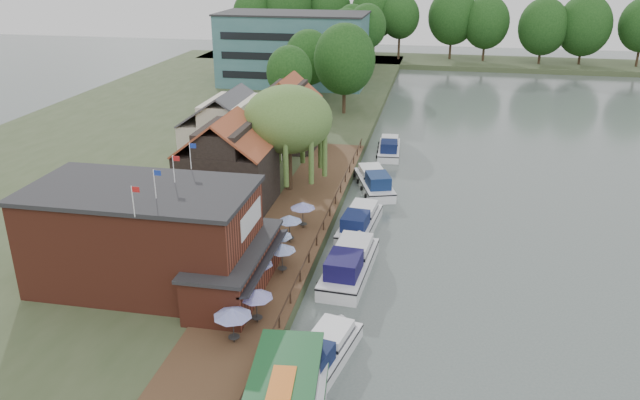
# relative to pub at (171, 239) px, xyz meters

# --- Properties ---
(ground) EXTENTS (260.00, 260.00, 0.00)m
(ground) POSITION_rel_pub_xyz_m (14.00, 1.00, -4.65)
(ground) COLOR #4C5854
(ground) RESTS_ON ground
(land_bank) EXTENTS (50.00, 140.00, 1.00)m
(land_bank) POSITION_rel_pub_xyz_m (-16.00, 36.00, -4.15)
(land_bank) COLOR #384728
(land_bank) RESTS_ON ground
(quay_deck) EXTENTS (6.00, 50.00, 0.10)m
(quay_deck) POSITION_rel_pub_xyz_m (6.00, 11.00, -3.60)
(quay_deck) COLOR #47301E
(quay_deck) RESTS_ON land_bank
(quay_rail) EXTENTS (0.20, 49.00, 1.00)m
(quay_rail) POSITION_rel_pub_xyz_m (8.70, 11.50, -3.15)
(quay_rail) COLOR black
(quay_rail) RESTS_ON land_bank
(pub) EXTENTS (20.00, 11.00, 7.30)m
(pub) POSITION_rel_pub_xyz_m (0.00, 0.00, 0.00)
(pub) COLOR maroon
(pub) RESTS_ON land_bank
(hotel_block) EXTENTS (25.40, 12.40, 12.30)m
(hotel_block) POSITION_rel_pub_xyz_m (-8.00, 71.00, 2.50)
(hotel_block) COLOR #38666B
(hotel_block) RESTS_ON land_bank
(cottage_a) EXTENTS (8.60, 7.60, 8.50)m
(cottage_a) POSITION_rel_pub_xyz_m (-1.00, 15.00, 0.60)
(cottage_a) COLOR black
(cottage_a) RESTS_ON land_bank
(cottage_b) EXTENTS (9.60, 8.60, 8.50)m
(cottage_b) POSITION_rel_pub_xyz_m (-4.00, 25.00, 0.60)
(cottage_b) COLOR beige
(cottage_b) RESTS_ON land_bank
(cottage_c) EXTENTS (7.60, 7.60, 8.50)m
(cottage_c) POSITION_rel_pub_xyz_m (0.00, 34.00, 0.60)
(cottage_c) COLOR black
(cottage_c) RESTS_ON land_bank
(willow) EXTENTS (8.60, 8.60, 10.43)m
(willow) POSITION_rel_pub_xyz_m (3.50, 20.00, 1.56)
(willow) COLOR #476B2D
(willow) RESTS_ON land_bank
(umbrella_0) EXTENTS (2.37, 2.37, 2.38)m
(umbrella_0) POSITION_rel_pub_xyz_m (6.39, -6.00, -2.36)
(umbrella_0) COLOR navy
(umbrella_0) RESTS_ON quay_deck
(umbrella_1) EXTENTS (2.16, 2.16, 2.38)m
(umbrella_1) POSITION_rel_pub_xyz_m (7.16, -3.66, -2.36)
(umbrella_1) COLOR navy
(umbrella_1) RESTS_ON quay_deck
(umbrella_2) EXTENTS (1.99, 1.99, 2.38)m
(umbrella_2) POSITION_rel_pub_xyz_m (6.10, 0.59, -2.36)
(umbrella_2) COLOR navy
(umbrella_2) RESTS_ON quay_deck
(umbrella_3) EXTENTS (2.08, 2.08, 2.38)m
(umbrella_3) POSITION_rel_pub_xyz_m (7.12, 3.03, -2.36)
(umbrella_3) COLOR navy
(umbrella_3) RESTS_ON quay_deck
(umbrella_4) EXTENTS (2.29, 2.29, 2.38)m
(umbrella_4) POSITION_rel_pub_xyz_m (6.21, 5.23, -2.36)
(umbrella_4) COLOR navy
(umbrella_4) RESTS_ON quay_deck
(umbrella_5) EXTENTS (2.05, 2.05, 2.38)m
(umbrella_5) POSITION_rel_pub_xyz_m (6.43, 8.20, -2.36)
(umbrella_5) COLOR #1B3E98
(umbrella_5) RESTS_ON quay_deck
(umbrella_6) EXTENTS (2.15, 2.15, 2.38)m
(umbrella_6) POSITION_rel_pub_xyz_m (6.89, 11.11, -2.36)
(umbrella_6) COLOR navy
(umbrella_6) RESTS_ON quay_deck
(cruiser_0) EXTENTS (4.62, 9.28, 2.11)m
(cruiser_0) POSITION_rel_pub_xyz_m (11.82, -5.73, -3.59)
(cruiser_0) COLOR white
(cruiser_0) RESTS_ON ground
(cruiser_1) EXTENTS (4.08, 10.69, 2.57)m
(cruiser_1) POSITION_rel_pub_xyz_m (11.72, 5.62, -3.37)
(cruiser_1) COLOR white
(cruiser_1) RESTS_ON ground
(cruiser_2) EXTENTS (3.84, 9.61, 2.25)m
(cruiser_2) POSITION_rel_pub_xyz_m (11.39, 13.90, -3.52)
(cruiser_2) COLOR silver
(cruiser_2) RESTS_ON ground
(cruiser_3) EXTENTS (6.01, 10.17, 2.34)m
(cruiser_3) POSITION_rel_pub_xyz_m (11.54, 24.20, -3.48)
(cruiser_3) COLOR white
(cruiser_3) RESTS_ON ground
(cruiser_4) EXTENTS (3.38, 9.10, 2.13)m
(cruiser_4) POSITION_rel_pub_xyz_m (11.99, 36.52, -3.58)
(cruiser_4) COLOR white
(cruiser_4) RESTS_ON ground
(swan) EXTENTS (0.44, 0.44, 0.44)m
(swan) POSITION_rel_pub_xyz_m (9.50, -9.19, -4.43)
(swan) COLOR white
(swan) RESTS_ON ground
(bank_tree_0) EXTENTS (6.08, 6.08, 10.66)m
(bank_tree_0) POSITION_rel_pub_xyz_m (-2.16, 44.07, 1.68)
(bank_tree_0) COLOR #143811
(bank_tree_0) RESTS_ON land_bank
(bank_tree_1) EXTENTS (8.75, 8.75, 12.82)m
(bank_tree_1) POSITION_rel_pub_xyz_m (3.98, 51.93, 2.76)
(bank_tree_1) COLOR #143811
(bank_tree_1) RESTS_ON land_bank
(bank_tree_2) EXTENTS (7.44, 7.44, 10.92)m
(bank_tree_2) POSITION_rel_pub_xyz_m (-2.87, 59.63, 1.81)
(bank_tree_2) COLOR #143811
(bank_tree_2) RESTS_ON land_bank
(bank_tree_3) EXTENTS (7.01, 7.01, 13.30)m
(bank_tree_3) POSITION_rel_pub_xyz_m (3.71, 79.70, 3.00)
(bank_tree_3) COLOR #143811
(bank_tree_3) RESTS_ON land_bank
(bank_tree_4) EXTENTS (7.05, 7.05, 11.93)m
(bank_tree_4) POSITION_rel_pub_xyz_m (-1.03, 85.61, 2.31)
(bank_tree_4) COLOR #143811
(bank_tree_4) RESTS_ON land_bank
(bank_tree_5) EXTENTS (6.67, 6.67, 12.02)m
(bank_tree_5) POSITION_rel_pub_xyz_m (-1.10, 94.53, 2.36)
(bank_tree_5) COLOR #143811
(bank_tree_5) RESTS_ON land_bank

